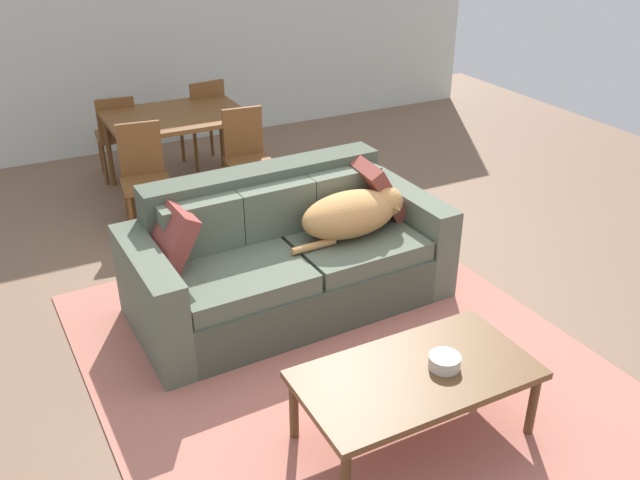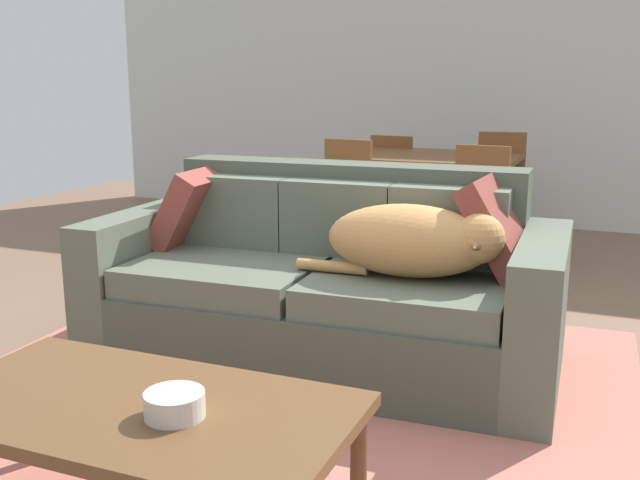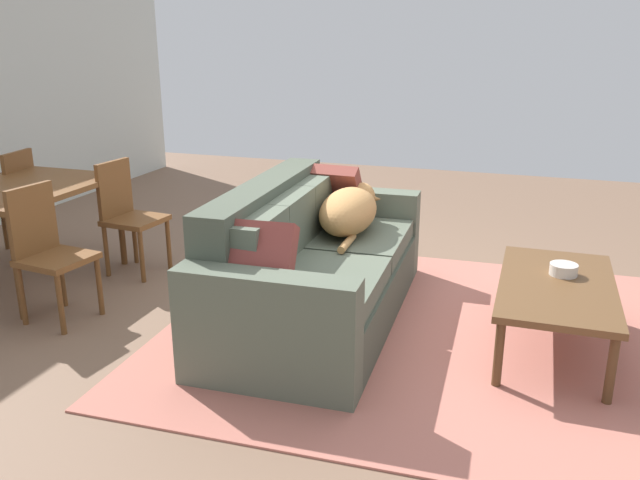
{
  "view_description": "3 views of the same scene",
  "coord_description": "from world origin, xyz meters",
  "px_view_note": "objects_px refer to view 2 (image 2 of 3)",
  "views": [
    {
      "loc": [
        -1.88,
        -3.5,
        2.65
      ],
      "look_at": [
        -0.06,
        0.02,
        0.57
      ],
      "focal_mm": 38.3,
      "sensor_mm": 36.0,
      "label": 1
    },
    {
      "loc": [
        1.04,
        -2.84,
        1.33
      ],
      "look_at": [
        -0.14,
        0.02,
        0.64
      ],
      "focal_mm": 41.2,
      "sensor_mm": 36.0,
      "label": 2
    },
    {
      "loc": [
        -4.01,
        -1.07,
        1.84
      ],
      "look_at": [
        -0.19,
        0.21,
        0.55
      ],
      "focal_mm": 36.67,
      "sensor_mm": 36.0,
      "label": 3
    }
  ],
  "objects_px": {
    "bowl_on_coffee_table": "(175,404)",
    "dog_on_left_cushion": "(415,241)",
    "coffee_table": "(138,417)",
    "couch": "(328,288)",
    "dining_chair_near_left": "(341,199)",
    "dining_chair_near_right": "(476,207)",
    "dining_chair_far_right": "(501,183)",
    "throw_pillow_by_right_arm": "(499,227)",
    "dining_chair_far_left": "(396,179)",
    "dining_table": "(432,164)",
    "throw_pillow_by_left_arm": "(189,209)"
  },
  "relations": [
    {
      "from": "bowl_on_coffee_table",
      "to": "dog_on_left_cushion",
      "type": "bearing_deg",
      "value": 79.08
    },
    {
      "from": "dog_on_left_cushion",
      "to": "coffee_table",
      "type": "height_order",
      "value": "dog_on_left_cushion"
    },
    {
      "from": "couch",
      "to": "dog_on_left_cushion",
      "type": "distance_m",
      "value": 0.56
    },
    {
      "from": "dining_chair_near_left",
      "to": "dining_chair_near_right",
      "type": "distance_m",
      "value": 0.94
    },
    {
      "from": "couch",
      "to": "dining_chair_far_right",
      "type": "relative_size",
      "value": 2.39
    },
    {
      "from": "throw_pillow_by_right_arm",
      "to": "dining_chair_far_left",
      "type": "height_order",
      "value": "throw_pillow_by_right_arm"
    },
    {
      "from": "coffee_table",
      "to": "dining_chair_near_right",
      "type": "bearing_deg",
      "value": 83.62
    },
    {
      "from": "dining_table",
      "to": "dining_chair_near_right",
      "type": "xyz_separation_m",
      "value": [
        0.45,
        -0.59,
        -0.2
      ]
    },
    {
      "from": "dining_chair_far_left",
      "to": "dining_chair_far_right",
      "type": "height_order",
      "value": "dining_chair_far_right"
    },
    {
      "from": "couch",
      "to": "throw_pillow_by_right_arm",
      "type": "bearing_deg",
      "value": 4.64
    },
    {
      "from": "throw_pillow_by_left_arm",
      "to": "dining_table",
      "type": "bearing_deg",
      "value": 72.16
    },
    {
      "from": "bowl_on_coffee_table",
      "to": "couch",
      "type": "bearing_deg",
      "value": 96.49
    },
    {
      "from": "dog_on_left_cushion",
      "to": "dining_table",
      "type": "xyz_separation_m",
      "value": [
        -0.52,
        2.39,
        0.04
      ]
    },
    {
      "from": "bowl_on_coffee_table",
      "to": "dining_chair_near_left",
      "type": "distance_m",
      "value": 3.28
    },
    {
      "from": "coffee_table",
      "to": "bowl_on_coffee_table",
      "type": "distance_m",
      "value": 0.17
    },
    {
      "from": "dog_on_left_cushion",
      "to": "dining_chair_far_right",
      "type": "relative_size",
      "value": 0.97
    },
    {
      "from": "dog_on_left_cushion",
      "to": "bowl_on_coffee_table",
      "type": "relative_size",
      "value": 5.36
    },
    {
      "from": "throw_pillow_by_left_arm",
      "to": "dining_chair_near_right",
      "type": "bearing_deg",
      "value": 54.37
    },
    {
      "from": "dog_on_left_cushion",
      "to": "dining_chair_far_left",
      "type": "distance_m",
      "value": 3.12
    },
    {
      "from": "dining_chair_near_left",
      "to": "dining_chair_near_right",
      "type": "xyz_separation_m",
      "value": [
        0.94,
        0.03,
        -0.0
      ]
    },
    {
      "from": "bowl_on_coffee_table",
      "to": "dining_chair_far_left",
      "type": "distance_m",
      "value": 4.44
    },
    {
      "from": "dining_chair_near_left",
      "to": "dog_on_left_cushion",
      "type": "bearing_deg",
      "value": -53.5
    },
    {
      "from": "dog_on_left_cushion",
      "to": "dining_chair_near_right",
      "type": "bearing_deg",
      "value": 90.14
    },
    {
      "from": "dog_on_left_cushion",
      "to": "throw_pillow_by_right_arm",
      "type": "bearing_deg",
      "value": 33.22
    },
    {
      "from": "throw_pillow_by_right_arm",
      "to": "dining_table",
      "type": "relative_size",
      "value": 0.36
    },
    {
      "from": "throw_pillow_by_right_arm",
      "to": "dining_chair_near_left",
      "type": "relative_size",
      "value": 0.5
    },
    {
      "from": "dog_on_left_cushion",
      "to": "dining_chair_far_left",
      "type": "bearing_deg",
      "value": 106.0
    },
    {
      "from": "dining_chair_near_right",
      "to": "dining_chair_far_right",
      "type": "bearing_deg",
      "value": 96.16
    },
    {
      "from": "throw_pillow_by_left_arm",
      "to": "dining_chair_near_left",
      "type": "distance_m",
      "value": 1.62
    },
    {
      "from": "dining_chair_far_right",
      "to": "throw_pillow_by_right_arm",
      "type": "bearing_deg",
      "value": 91.71
    },
    {
      "from": "couch",
      "to": "throw_pillow_by_right_arm",
      "type": "relative_size",
      "value": 4.85
    },
    {
      "from": "dining_chair_near_left",
      "to": "dining_chair_near_right",
      "type": "height_order",
      "value": "dining_chair_near_left"
    },
    {
      "from": "bowl_on_coffee_table",
      "to": "dining_chair_far_right",
      "type": "height_order",
      "value": "dining_chair_far_right"
    },
    {
      "from": "throw_pillow_by_right_arm",
      "to": "bowl_on_coffee_table",
      "type": "xyz_separation_m",
      "value": [
        -0.59,
        -1.66,
        -0.22
      ]
    },
    {
      "from": "dog_on_left_cushion",
      "to": "dining_chair_near_left",
      "type": "bearing_deg",
      "value": 117.65
    },
    {
      "from": "throw_pillow_by_left_arm",
      "to": "throw_pillow_by_right_arm",
      "type": "xyz_separation_m",
      "value": [
        1.55,
        0.05,
        0.02
      ]
    },
    {
      "from": "dining_chair_far_right",
      "to": "dining_chair_near_right",
      "type": "bearing_deg",
      "value": 84.01
    },
    {
      "from": "bowl_on_coffee_table",
      "to": "dining_chair_near_right",
      "type": "xyz_separation_m",
      "value": [
        0.21,
        3.23,
        0.03
      ]
    },
    {
      "from": "coffee_table",
      "to": "dining_chair_near_right",
      "type": "relative_size",
      "value": 1.39
    },
    {
      "from": "dog_on_left_cushion",
      "to": "coffee_table",
      "type": "xyz_separation_m",
      "value": [
        -0.42,
        -1.4,
        -0.26
      ]
    },
    {
      "from": "throw_pillow_by_right_arm",
      "to": "bowl_on_coffee_table",
      "type": "relative_size",
      "value": 2.71
    },
    {
      "from": "dog_on_left_cushion",
      "to": "dining_chair_near_right",
      "type": "distance_m",
      "value": 1.8
    },
    {
      "from": "throw_pillow_by_left_arm",
      "to": "dining_chair_far_right",
      "type": "height_order",
      "value": "dining_chair_far_right"
    },
    {
      "from": "couch",
      "to": "bowl_on_coffee_table",
      "type": "height_order",
      "value": "couch"
    },
    {
      "from": "dining_table",
      "to": "dining_chair_far_left",
      "type": "height_order",
      "value": "dining_chair_far_left"
    },
    {
      "from": "throw_pillow_by_right_arm",
      "to": "dining_table",
      "type": "distance_m",
      "value": 2.32
    },
    {
      "from": "throw_pillow_by_left_arm",
      "to": "dining_chair_near_right",
      "type": "height_order",
      "value": "dining_chair_near_right"
    },
    {
      "from": "dining_chair_near_left",
      "to": "dining_chair_far_right",
      "type": "xyz_separation_m",
      "value": [
        0.92,
        1.15,
        0.01
      ]
    },
    {
      "from": "dining_chair_far_left",
      "to": "dining_chair_far_right",
      "type": "xyz_separation_m",
      "value": [
        0.88,
        -0.05,
        0.03
      ]
    },
    {
      "from": "dining_chair_near_left",
      "to": "couch",
      "type": "bearing_deg",
      "value": -64.51
    }
  ]
}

